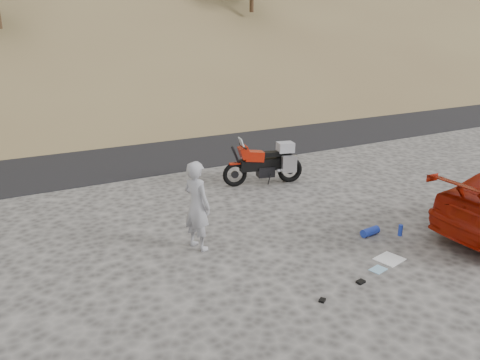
{
  "coord_description": "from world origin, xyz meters",
  "views": [
    {
      "loc": [
        -5.14,
        -7.37,
        4.17
      ],
      "look_at": [
        -0.35,
        1.22,
        1.0
      ],
      "focal_mm": 35.0,
      "sensor_mm": 36.0,
      "label": 1
    }
  ],
  "objects": [
    {
      "name": "man",
      "position": [
        -1.73,
        0.48,
        0.0
      ],
      "size": [
        0.61,
        0.76,
        1.8
      ],
      "primitive_type": "imported",
      "rotation": [
        0.0,
        0.0,
        1.89
      ],
      "color": "#98989D",
      "rests_on": "ground"
    },
    {
      "name": "gear_bottle",
      "position": [
        2.26,
        -1.08,
        0.12
      ],
      "size": [
        0.1,
        0.1,
        0.24
      ],
      "primitive_type": "cylinder",
      "rotation": [
        0.0,
        0.0,
        -0.12
      ],
      "color": "#1C34A9",
      "rests_on": "ground"
    },
    {
      "name": "ground",
      "position": [
        0.0,
        0.0,
        0.0
      ],
      "size": [
        140.0,
        140.0,
        0.0
      ],
      "primitive_type": "plane",
      "color": "#42403D",
      "rests_on": "ground"
    },
    {
      "name": "motorcycle",
      "position": [
        1.65,
        3.28,
        0.6
      ],
      "size": [
        2.31,
        1.0,
        1.39
      ],
      "rotation": [
        0.0,
        0.0,
        -0.24
      ],
      "color": "black",
      "rests_on": "ground"
    },
    {
      "name": "gear_glove_a",
      "position": [
        0.16,
        -2.15,
        0.02
      ],
      "size": [
        0.16,
        0.13,
        0.04
      ],
      "primitive_type": "cube",
      "rotation": [
        0.0,
        0.0,
        0.17
      ],
      "color": "black",
      "rests_on": "ground"
    },
    {
      "name": "road",
      "position": [
        0.0,
        9.0,
        0.0
      ],
      "size": [
        120.0,
        7.0,
        0.05
      ],
      "primitive_type": "cube",
      "color": "black",
      "rests_on": "ground"
    },
    {
      "name": "gear_blue_cloth",
      "position": [
        0.76,
        -1.95,
        0.01
      ],
      "size": [
        0.34,
        0.28,
        0.01
      ],
      "primitive_type": "cube",
      "rotation": [
        0.0,
        0.0,
        0.21
      ],
      "color": "#87B6D1",
      "rests_on": "ground"
    },
    {
      "name": "gear_blue_mat",
      "position": [
        1.7,
        -0.76,
        0.09
      ],
      "size": [
        0.45,
        0.22,
        0.18
      ],
      "primitive_type": "cylinder",
      "rotation": [
        0.0,
        1.57,
        0.11
      ],
      "color": "#1C34A9",
      "rests_on": "ground"
    },
    {
      "name": "gear_glove_b",
      "position": [
        -0.79,
        -2.28,
        0.02
      ],
      "size": [
        0.15,
        0.14,
        0.04
      ],
      "primitive_type": "cube",
      "rotation": [
        0.0,
        0.0,
        0.58
      ],
      "color": "black",
      "rests_on": "ground"
    },
    {
      "name": "gear_white_cloth",
      "position": [
        1.24,
        -1.76,
        0.01
      ],
      "size": [
        0.57,
        0.53,
        0.02
      ],
      "primitive_type": "cube",
      "rotation": [
        0.0,
        0.0,
        0.21
      ],
      "color": "white",
      "rests_on": "ground"
    }
  ]
}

